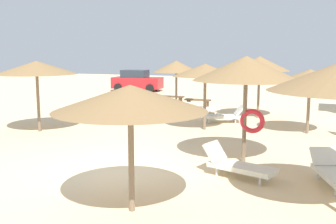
% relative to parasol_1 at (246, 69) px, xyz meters
% --- Properties ---
extents(ground_plane, '(80.00, 80.00, 0.00)m').
position_rel_parasol_1_xyz_m(ground_plane, '(-2.66, -2.24, -2.68)').
color(ground_plane, beige).
extents(parasol_1, '(3.01, 3.01, 3.04)m').
position_rel_parasol_1_xyz_m(parasol_1, '(0.00, 0.00, 0.00)').
color(parasol_1, '#75604C').
rests_on(parasol_1, ground).
extents(parasol_2, '(2.53, 2.53, 2.50)m').
position_rel_parasol_1_xyz_m(parasol_2, '(1.56, 4.90, -0.43)').
color(parasol_2, '#75604C').
rests_on(parasol_2, ground).
extents(parasol_3, '(2.65, 2.65, 2.69)m').
position_rel_parasol_1_xyz_m(parasol_3, '(-2.40, 4.16, -0.25)').
color(parasol_3, '#75604C').
rests_on(parasol_3, ground).
extents(parasol_4, '(2.52, 2.52, 2.70)m').
position_rel_parasol_1_xyz_m(parasol_4, '(-5.24, 8.48, -0.29)').
color(parasol_4, '#75604C').
rests_on(parasol_4, ground).
extents(parasol_6, '(3.18, 3.18, 2.81)m').
position_rel_parasol_1_xyz_m(parasol_6, '(-8.44, 1.36, -0.13)').
color(parasol_6, '#75604C').
rests_on(parasol_6, ground).
extents(parasol_8, '(3.01, 3.01, 2.53)m').
position_rel_parasol_1_xyz_m(parasol_8, '(-1.42, -4.32, -0.41)').
color(parasol_8, '#75604C').
rests_on(parasol_8, ground).
extents(parasol_9, '(2.84, 2.84, 2.96)m').
position_rel_parasol_1_xyz_m(parasol_9, '(-0.82, 7.96, -0.07)').
color(parasol_9, '#75604C').
rests_on(parasol_9, ground).
extents(lounger_0, '(1.23, 1.99, 0.73)m').
position_rel_parasol_1_xyz_m(lounger_0, '(2.37, -1.20, -2.36)').
color(lounger_0, silver).
rests_on(lounger_0, ground).
extents(lounger_1, '(1.95, 1.16, 0.80)m').
position_rel_parasol_1_xyz_m(lounger_1, '(0.11, -1.46, -2.35)').
color(lounger_1, silver).
rests_on(lounger_1, ground).
extents(lounger_3, '(1.95, 1.31, 0.80)m').
position_rel_parasol_1_xyz_m(lounger_3, '(-2.01, 6.04, -2.35)').
color(lounger_3, silver).
rests_on(lounger_3, ground).
extents(lounger_4, '(1.60, 1.91, 0.74)m').
position_rel_parasol_1_xyz_m(lounger_4, '(-3.58, 7.64, -2.36)').
color(lounger_4, silver).
rests_on(lounger_4, ground).
extents(bench_0, '(1.50, 0.41, 0.49)m').
position_rel_parasol_1_xyz_m(bench_0, '(-6.53, 11.20, -2.33)').
color(bench_0, brown).
rests_on(bench_0, ground).
extents(bench_1, '(1.51, 0.45, 0.49)m').
position_rel_parasol_1_xyz_m(bench_1, '(-4.55, 10.15, -2.33)').
color(bench_1, brown).
rests_on(bench_1, ground).
extents(parked_car, '(4.16, 2.33, 1.72)m').
position_rel_parasol_1_xyz_m(parked_car, '(-12.11, 17.65, -1.85)').
color(parked_car, '#B21E23').
rests_on(parked_car, ground).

